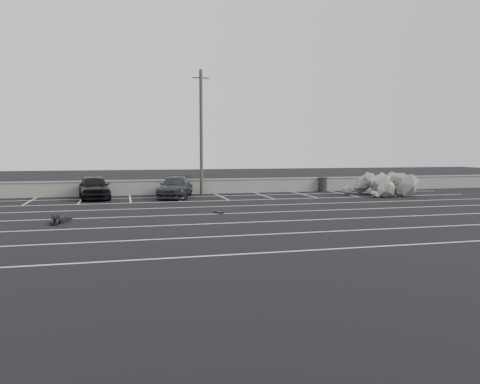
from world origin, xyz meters
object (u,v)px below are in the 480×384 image
object	(u,v)px
car_left	(94,187)
skateboard	(219,212)
riprap_pile	(387,188)
car_right	(175,187)
utility_pole	(201,132)
trash_bin	(323,184)
person	(61,217)

from	to	relation	value
car_left	skateboard	xyz separation A→B (m)	(6.35, -8.80, -0.69)
car_left	riprap_pile	xyz separation A→B (m)	(19.58, -2.45, -0.27)
car_right	utility_pole	world-z (taller)	utility_pole
skateboard	car_left	bearing A→B (deg)	102.46
utility_pole	riprap_pile	distance (m)	13.51
car_right	trash_bin	distance (m)	11.61
utility_pole	person	distance (m)	14.30
trash_bin	utility_pole	bearing A→B (deg)	-177.57
car_left	skateboard	distance (m)	10.88
car_left	skateboard	world-z (taller)	car_left
trash_bin	skateboard	distance (m)	14.61
person	car_right	bearing A→B (deg)	66.59
trash_bin	person	size ratio (longest dim) A/B	0.48
car_right	utility_pole	size ratio (longest dim) A/B	0.54
trash_bin	riprap_pile	xyz separation A→B (m)	(2.97, -4.05, -0.06)
trash_bin	skateboard	bearing A→B (deg)	-134.59
riprap_pile	car_right	bearing A→B (deg)	171.62
utility_pole	riprap_pile	world-z (taller)	utility_pole
car_left	utility_pole	world-z (taller)	utility_pole
riprap_pile	person	world-z (taller)	riprap_pile
riprap_pile	person	distance (m)	21.75
car_left	car_right	bearing A→B (deg)	-10.68
person	trash_bin	bearing A→B (deg)	42.21
riprap_pile	car_left	bearing A→B (deg)	172.85
car_right	riprap_pile	world-z (taller)	car_right
trash_bin	person	distance (m)	20.90
car_right	utility_pole	distance (m)	4.50
riprap_pile	trash_bin	bearing A→B (deg)	126.23
trash_bin	riprap_pile	distance (m)	5.03
riprap_pile	person	xyz separation A→B (m)	(-20.45, -7.39, -0.27)
utility_pole	person	size ratio (longest dim) A/B	3.88
car_left	car_right	size ratio (longest dim) A/B	0.94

